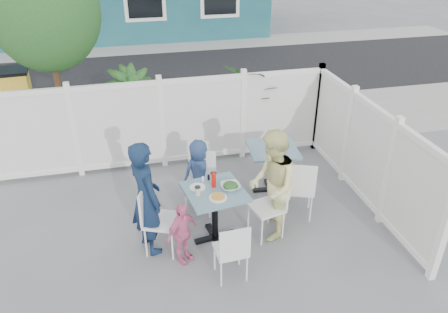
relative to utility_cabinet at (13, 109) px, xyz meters
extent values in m
plane|color=slate|center=(2.60, -4.00, -0.71)|extent=(80.00, 80.00, 0.00)
cube|color=gray|center=(2.60, -0.20, -0.70)|extent=(24.00, 2.60, 0.01)
cube|color=black|center=(2.60, 3.50, -0.71)|extent=(24.00, 5.00, 0.01)
cube|color=gray|center=(2.60, 6.60, -0.70)|extent=(24.00, 1.60, 0.01)
cube|color=black|center=(-0.40, 7.02, 0.89)|extent=(1.20, 0.04, 1.40)
cube|color=white|center=(2.70, -1.60, 0.11)|extent=(5.80, 0.04, 1.40)
cube|color=white|center=(2.70, -1.60, 0.85)|extent=(5.86, 0.08, 0.08)
cube|color=white|center=(2.70, -1.60, -0.65)|extent=(5.86, 0.08, 0.12)
cube|color=white|center=(5.60, -3.40, 0.11)|extent=(0.04, 3.60, 1.40)
cube|color=white|center=(5.60, -3.40, 0.85)|extent=(0.08, 3.66, 0.08)
cube|color=white|center=(5.60, -3.40, -0.65)|extent=(0.08, 3.66, 0.12)
cylinder|color=#382316|center=(1.00, -0.70, 0.49)|extent=(0.12, 0.12, 2.40)
ellipsoid|color=#1B461E|center=(1.00, -0.70, 1.89)|extent=(1.80, 1.62, 1.98)
cube|color=gold|center=(0.00, 0.00, 0.00)|extent=(0.80, 0.60, 1.42)
imported|color=#1B461E|center=(2.22, -0.90, 0.10)|extent=(1.15, 1.15, 1.63)
imported|color=#1B461E|center=(4.43, -1.00, 0.12)|extent=(1.95, 1.98, 1.66)
cube|color=teal|center=(3.15, -3.84, 0.07)|extent=(0.86, 0.86, 0.04)
cylinder|color=black|center=(3.15, -3.84, -0.32)|extent=(0.09, 0.09, 0.74)
cube|color=black|center=(3.15, -3.84, -0.69)|extent=(0.60, 0.18, 0.04)
cube|color=black|center=(3.15, -3.84, -0.69)|extent=(0.18, 0.60, 0.04)
cube|color=teal|center=(4.30, -2.85, 0.06)|extent=(0.81, 0.81, 0.04)
cylinder|color=black|center=(4.30, -2.85, -0.33)|extent=(0.09, 0.09, 0.72)
cube|color=black|center=(4.30, -2.85, -0.69)|extent=(0.59, 0.14, 0.04)
cube|color=black|center=(4.30, -2.85, -0.69)|extent=(0.14, 0.59, 0.04)
cube|color=white|center=(2.43, -3.89, -0.24)|extent=(0.56, 0.57, 0.04)
cube|color=white|center=(2.24, -3.81, 0.02)|extent=(0.20, 0.42, 0.47)
cylinder|color=white|center=(2.66, -3.78, -0.47)|extent=(0.03, 0.03, 0.47)
cylinder|color=white|center=(2.52, -4.13, -0.47)|extent=(0.03, 0.03, 0.47)
cylinder|color=white|center=(2.33, -3.64, -0.47)|extent=(0.03, 0.03, 0.47)
cylinder|color=white|center=(2.19, -3.99, -0.47)|extent=(0.03, 0.03, 0.47)
cube|color=white|center=(3.86, -3.90, -0.25)|extent=(0.50, 0.51, 0.04)
cube|color=white|center=(4.04, -3.86, 0.00)|extent=(0.13, 0.42, 0.45)
cylinder|color=white|center=(3.73, -4.12, -0.48)|extent=(0.02, 0.02, 0.45)
cylinder|color=white|center=(3.65, -3.77, -0.48)|extent=(0.02, 0.02, 0.45)
cylinder|color=white|center=(4.07, -4.04, -0.48)|extent=(0.02, 0.02, 0.45)
cylinder|color=white|center=(3.98, -3.69, -0.48)|extent=(0.02, 0.02, 0.45)
cube|color=white|center=(3.08, -3.11, -0.26)|extent=(0.54, 0.53, 0.04)
cube|color=white|center=(3.15, -2.94, -0.01)|extent=(0.39, 0.19, 0.45)
cylinder|color=white|center=(3.17, -3.33, -0.49)|extent=(0.02, 0.02, 0.45)
cylinder|color=white|center=(2.84, -3.19, -0.49)|extent=(0.02, 0.02, 0.45)
cylinder|color=white|center=(3.31, -3.02, -0.49)|extent=(0.02, 0.02, 0.45)
cylinder|color=white|center=(2.98, -2.88, -0.49)|extent=(0.02, 0.02, 0.45)
cube|color=white|center=(3.18, -4.58, -0.30)|extent=(0.40, 0.38, 0.04)
cube|color=white|center=(3.19, -4.75, -0.08)|extent=(0.38, 0.05, 0.41)
cylinder|color=white|center=(3.01, -4.43, -0.51)|extent=(0.02, 0.02, 0.41)
cylinder|color=white|center=(3.34, -4.42, -0.51)|extent=(0.02, 0.02, 0.41)
cylinder|color=white|center=(3.03, -4.74, -0.51)|extent=(0.02, 0.02, 0.41)
cylinder|color=white|center=(3.35, -4.72, -0.51)|extent=(0.02, 0.02, 0.41)
cube|color=white|center=(4.47, -3.55, -0.25)|extent=(0.55, 0.54, 0.04)
cube|color=white|center=(4.40, -3.74, 0.01)|extent=(0.42, 0.18, 0.46)
cylinder|color=white|center=(4.36, -3.33, -0.48)|extent=(0.02, 0.02, 0.46)
cylinder|color=white|center=(4.71, -3.45, -0.48)|extent=(0.02, 0.02, 0.46)
cylinder|color=white|center=(4.24, -3.66, -0.48)|extent=(0.02, 0.02, 0.46)
cylinder|color=white|center=(4.59, -3.78, -0.48)|extent=(0.02, 0.02, 0.46)
imported|color=#11223E|center=(2.25, -3.81, 0.09)|extent=(0.57, 0.68, 1.60)
imported|color=#E2DF50|center=(3.92, -3.89, 0.08)|extent=(0.77, 0.90, 1.58)
imported|color=navy|center=(3.11, -2.90, -0.17)|extent=(0.60, 0.49, 1.07)
imported|color=pink|center=(2.65, -4.17, -0.27)|extent=(0.54, 0.48, 0.87)
cylinder|color=white|center=(3.15, -4.02, 0.10)|extent=(0.23, 0.23, 0.01)
cylinder|color=white|center=(2.94, -3.72, 0.10)|extent=(0.21, 0.21, 0.01)
imported|color=white|center=(3.36, -3.84, 0.12)|extent=(0.26, 0.26, 0.06)
cylinder|color=beige|center=(2.91, -3.88, 0.15)|extent=(0.07, 0.07, 0.11)
cylinder|color=beige|center=(3.18, -3.62, 0.15)|extent=(0.08, 0.08, 0.13)
cylinder|color=red|center=(3.16, -3.75, 0.19)|extent=(0.06, 0.06, 0.20)
cylinder|color=white|center=(3.04, -3.57, 0.13)|extent=(0.03, 0.03, 0.07)
cylinder|color=black|center=(3.13, -3.55, 0.13)|extent=(0.03, 0.03, 0.08)
camera|label=1|loc=(2.16, -8.54, 3.25)|focal=35.00mm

